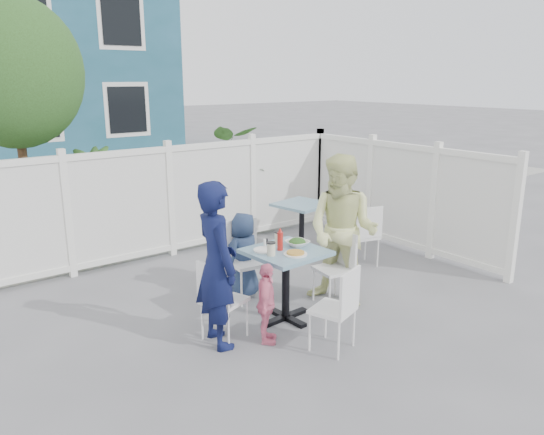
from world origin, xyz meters
TOP-DOWN VIEW (x-y plane):
  - ground at (0.00, 0.00)m, footprint 80.00×80.00m
  - near_sidewalk at (0.00, 3.80)m, footprint 24.00×2.60m
  - street at (0.00, 7.50)m, footprint 24.00×5.00m
  - far_sidewalk at (0.00, 10.60)m, footprint 24.00×1.60m
  - fence_back at (0.10, 2.40)m, footprint 5.86×0.08m
  - fence_right at (3.00, 0.60)m, footprint 0.08×3.66m
  - tree at (-1.60, 3.30)m, footprint 1.80×1.62m
  - potted_shrub_a at (-0.77, 3.10)m, footprint 1.22×1.22m
  - potted_shrub_b at (1.52, 3.00)m, footprint 1.81×1.92m
  - main_table at (0.07, -0.30)m, footprint 0.78×0.78m
  - spare_table at (1.73, 1.39)m, footprint 0.80×0.80m
  - chair_left at (-0.75, -0.28)m, footprint 0.47×0.48m
  - chair_right at (0.84, -0.31)m, footprint 0.42×0.43m
  - chair_back at (0.08, 0.48)m, footprint 0.47×0.45m
  - chair_near at (0.04, -1.14)m, footprint 0.48×0.47m
  - chair_spare at (1.95, 0.32)m, footprint 0.48×0.47m
  - man at (-0.78, -0.31)m, footprint 0.48×0.65m
  - woman at (0.84, -0.35)m, footprint 0.93×1.03m
  - boy at (0.07, 0.50)m, footprint 0.57×0.46m
  - toddler at (-0.41, -0.58)m, footprint 0.46×0.49m
  - plate_main at (0.05, -0.47)m, footprint 0.24×0.24m
  - plate_side at (-0.12, -0.18)m, footprint 0.23×0.23m
  - salad_bowl at (0.25, -0.26)m, footprint 0.24×0.24m
  - coffee_cup_a at (-0.16, -0.33)m, footprint 0.09×0.09m
  - coffee_cup_b at (0.13, -0.09)m, footprint 0.09×0.09m
  - ketchup_bottle at (0.02, -0.26)m, footprint 0.06×0.06m
  - salt_shaker at (-0.01, -0.03)m, footprint 0.03×0.03m
  - pepper_shaker at (0.03, -0.01)m, footprint 0.03×0.03m

SIDE VIEW (x-z plane):
  - ground at x=0.00m, z-range 0.00..0.00m
  - street at x=0.00m, z-range 0.00..0.01m
  - near_sidewalk at x=0.00m, z-range 0.00..0.01m
  - far_sidewalk at x=0.00m, z-range 0.00..0.01m
  - toddler at x=-0.41m, z-range 0.00..0.82m
  - chair_near at x=0.04m, z-range 0.07..0.90m
  - chair_left at x=-0.75m, z-range 0.07..0.90m
  - chair_right at x=0.84m, z-range 0.07..0.91m
  - chair_spare at x=1.95m, z-range 0.07..0.94m
  - boy at x=0.07m, z-range 0.00..1.02m
  - chair_back at x=0.08m, z-range 0.08..1.00m
  - spare_table at x=1.73m, z-range 0.20..0.93m
  - main_table at x=0.07m, z-range 0.22..1.00m
  - potted_shrub_a at x=-0.77m, z-range 0.00..1.57m
  - fence_right at x=3.00m, z-range -0.02..1.58m
  - fence_back at x=0.10m, z-range -0.02..1.58m
  - plate_main at x=0.05m, z-range 0.78..0.80m
  - plate_side at x=-0.12m, z-range 0.78..0.80m
  - salad_bowl at x=0.25m, z-range 0.78..0.84m
  - man at x=-0.78m, z-range 0.00..1.63m
  - pepper_shaker at x=0.03m, z-range 0.78..0.85m
  - salt_shaker at x=-0.01m, z-range 0.78..0.86m
  - coffee_cup_a at x=-0.16m, z-range 0.78..0.91m
  - coffee_cup_b at x=0.13m, z-range 0.78..0.91m
  - potted_shrub_b at x=1.52m, z-range 0.00..1.70m
  - woman at x=0.84m, z-range 0.00..1.73m
  - ketchup_bottle at x=0.02m, z-range 0.78..0.98m
  - tree at x=-1.60m, z-range 0.80..4.39m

